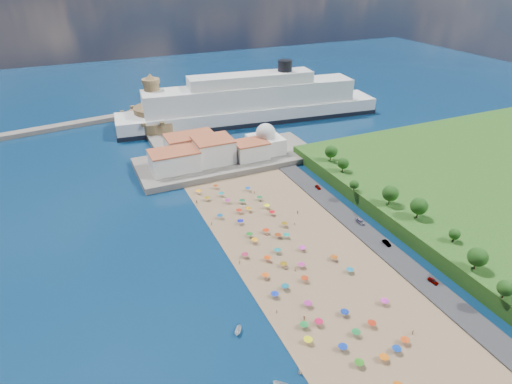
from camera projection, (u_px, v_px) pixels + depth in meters
name	position (u px, v px, depth m)	size (l,w,h in m)	color
ground	(274.00, 244.00, 153.85)	(700.00, 700.00, 0.00)	#071938
terrace	(228.00, 159.00, 215.13)	(90.00, 36.00, 3.00)	#59544C
jetty	(168.00, 143.00, 235.38)	(18.00, 70.00, 2.40)	#59544C
waterfront_buildings	(202.00, 151.00, 207.90)	(57.00, 29.00, 11.00)	silver
domed_building	(266.00, 141.00, 217.13)	(16.00, 16.00, 15.00)	silver
fortress	(155.00, 117.00, 256.75)	(40.00, 40.00, 32.40)	#A18550
cruise_ship	(251.00, 104.00, 265.76)	(166.36, 41.53, 36.02)	black
beach_parasols	(285.00, 257.00, 143.76)	(32.07, 116.65, 2.20)	gray
beachgoers	(270.00, 253.00, 147.45)	(37.48, 93.13, 1.89)	tan
moored_boats	(261.00, 360.00, 108.35)	(6.71, 24.10, 1.63)	white
parked_cars	(367.00, 227.00, 161.10)	(1.98, 72.66, 1.35)	gray
hillside_trees	(397.00, 199.00, 161.69)	(14.34, 104.85, 8.21)	#382314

